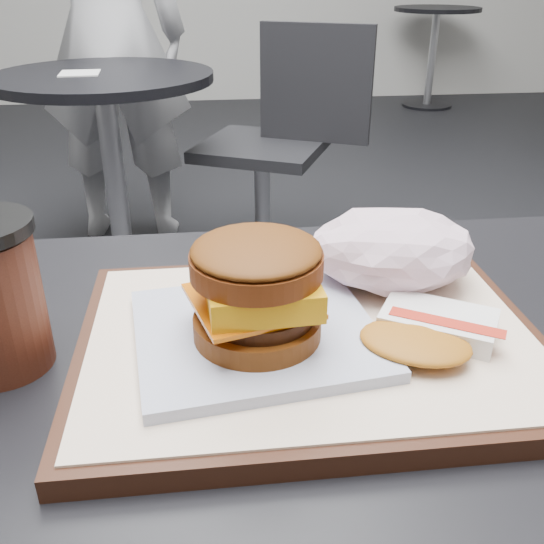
{
  "coord_description": "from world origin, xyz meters",
  "views": [
    {
      "loc": [
        -0.04,
        -0.38,
        1.06
      ],
      "look_at": [
        0.01,
        0.06,
        0.83
      ],
      "focal_mm": 40.0,
      "sensor_mm": 36.0,
      "label": 1
    }
  ],
  "objects_px": {
    "serving_tray": "(310,342)",
    "breakfast_sandwich": "(257,301)",
    "crumpled_wrapper": "(393,250)",
    "patron": "(107,31)",
    "hash_brown": "(428,331)",
    "neighbor_chair": "(281,133)",
    "customer_table": "(273,542)",
    "neighbor_table": "(110,135)"
  },
  "relations": [
    {
      "from": "hash_brown",
      "to": "neighbor_chair",
      "type": "xyz_separation_m",
      "value": [
        0.11,
        1.76,
        -0.29
      ]
    },
    {
      "from": "hash_brown",
      "to": "neighbor_table",
      "type": "xyz_separation_m",
      "value": [
        -0.48,
        1.64,
        -0.25
      ]
    },
    {
      "from": "crumpled_wrapper",
      "to": "neighbor_chair",
      "type": "distance_m",
      "value": 1.69
    },
    {
      "from": "neighbor_table",
      "to": "patron",
      "type": "distance_m",
      "value": 0.57
    },
    {
      "from": "hash_brown",
      "to": "patron",
      "type": "relative_size",
      "value": 0.08
    },
    {
      "from": "neighbor_table",
      "to": "serving_tray",
      "type": "bearing_deg",
      "value": -76.58
    },
    {
      "from": "customer_table",
      "to": "neighbor_chair",
      "type": "relative_size",
      "value": 0.91
    },
    {
      "from": "crumpled_wrapper",
      "to": "patron",
      "type": "bearing_deg",
      "value": 104.09
    },
    {
      "from": "neighbor_table",
      "to": "patron",
      "type": "xyz_separation_m",
      "value": [
        -0.03,
        0.49,
        0.28
      ]
    },
    {
      "from": "customer_table",
      "to": "patron",
      "type": "relative_size",
      "value": 0.48
    },
    {
      "from": "patron",
      "to": "crumpled_wrapper",
      "type": "bearing_deg",
      "value": 108.56
    },
    {
      "from": "neighbor_table",
      "to": "patron",
      "type": "height_order",
      "value": "patron"
    },
    {
      "from": "hash_brown",
      "to": "patron",
      "type": "bearing_deg",
      "value": 103.43
    },
    {
      "from": "crumpled_wrapper",
      "to": "patron",
      "type": "relative_size",
      "value": 0.09
    },
    {
      "from": "customer_table",
      "to": "crumpled_wrapper",
      "type": "bearing_deg",
      "value": 41.84
    },
    {
      "from": "breakfast_sandwich",
      "to": "hash_brown",
      "type": "bearing_deg",
      "value": -5.92
    },
    {
      "from": "breakfast_sandwich",
      "to": "customer_table",
      "type": "bearing_deg",
      "value": -67.1
    },
    {
      "from": "breakfast_sandwich",
      "to": "neighbor_chair",
      "type": "xyz_separation_m",
      "value": [
        0.24,
        1.75,
        -0.32
      ]
    },
    {
      "from": "breakfast_sandwich",
      "to": "hash_brown",
      "type": "relative_size",
      "value": 1.56
    },
    {
      "from": "patron",
      "to": "neighbor_chair",
      "type": "bearing_deg",
      "value": 153.34
    },
    {
      "from": "serving_tray",
      "to": "neighbor_chair",
      "type": "bearing_deg",
      "value": 83.44
    },
    {
      "from": "hash_brown",
      "to": "patron",
      "type": "height_order",
      "value": "patron"
    },
    {
      "from": "serving_tray",
      "to": "patron",
      "type": "xyz_separation_m",
      "value": [
        -0.42,
        2.11,
        0.05
      ]
    },
    {
      "from": "hash_brown",
      "to": "neighbor_table",
      "type": "height_order",
      "value": "hash_brown"
    },
    {
      "from": "serving_tray",
      "to": "neighbor_table",
      "type": "height_order",
      "value": "serving_tray"
    },
    {
      "from": "customer_table",
      "to": "serving_tray",
      "type": "bearing_deg",
      "value": 44.6
    },
    {
      "from": "customer_table",
      "to": "crumpled_wrapper",
      "type": "height_order",
      "value": "crumpled_wrapper"
    },
    {
      "from": "customer_table",
      "to": "serving_tray",
      "type": "height_order",
      "value": "serving_tray"
    },
    {
      "from": "neighbor_table",
      "to": "patron",
      "type": "relative_size",
      "value": 0.45
    },
    {
      "from": "customer_table",
      "to": "breakfast_sandwich",
      "type": "relative_size",
      "value": 3.8
    },
    {
      "from": "serving_tray",
      "to": "hash_brown",
      "type": "distance_m",
      "value": 0.1
    },
    {
      "from": "breakfast_sandwich",
      "to": "hash_brown",
      "type": "xyz_separation_m",
      "value": [
        0.13,
        -0.01,
        -0.03
      ]
    },
    {
      "from": "customer_table",
      "to": "neighbor_table",
      "type": "xyz_separation_m",
      "value": [
        -0.35,
        1.65,
        -0.03
      ]
    },
    {
      "from": "crumpled_wrapper",
      "to": "neighbor_chair",
      "type": "relative_size",
      "value": 0.17
    },
    {
      "from": "serving_tray",
      "to": "breakfast_sandwich",
      "type": "xyz_separation_m",
      "value": [
        -0.05,
        -0.01,
        0.05
      ]
    },
    {
      "from": "patron",
      "to": "serving_tray",
      "type": "bearing_deg",
      "value": 105.73
    },
    {
      "from": "breakfast_sandwich",
      "to": "crumpled_wrapper",
      "type": "relative_size",
      "value": 1.37
    },
    {
      "from": "serving_tray",
      "to": "neighbor_chair",
      "type": "xyz_separation_m",
      "value": [
        0.2,
        1.73,
        -0.27
      ]
    },
    {
      "from": "crumpled_wrapper",
      "to": "serving_tray",
      "type": "bearing_deg",
      "value": -139.32
    },
    {
      "from": "crumpled_wrapper",
      "to": "neighbor_table",
      "type": "relative_size",
      "value": 0.2
    },
    {
      "from": "serving_tray",
      "to": "breakfast_sandwich",
      "type": "distance_m",
      "value": 0.07
    },
    {
      "from": "breakfast_sandwich",
      "to": "hash_brown",
      "type": "height_order",
      "value": "breakfast_sandwich"
    }
  ]
}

